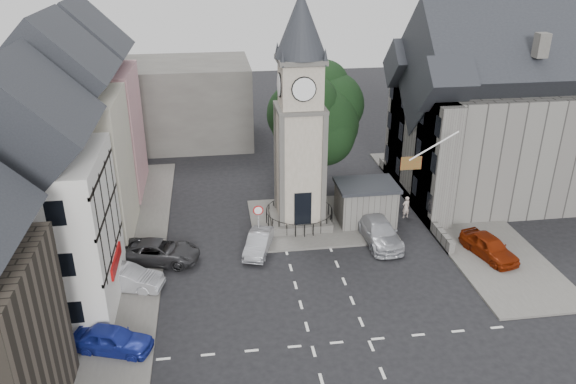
{
  "coord_description": "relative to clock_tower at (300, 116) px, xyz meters",
  "views": [
    {
      "loc": [
        -5.94,
        -28.09,
        19.06
      ],
      "look_at": [
        -1.25,
        5.0,
        3.92
      ],
      "focal_mm": 35.0,
      "sensor_mm": 36.0,
      "label": 1
    }
  ],
  "objects": [
    {
      "name": "ground",
      "position": [
        0.0,
        -7.99,
        -8.12
      ],
      "size": [
        120.0,
        120.0,
        0.0
      ],
      "primitive_type": "plane",
      "color": "black",
      "rests_on": "ground"
    },
    {
      "name": "pavement_west",
      "position": [
        -12.5,
        -1.99,
        -8.05
      ],
      "size": [
        6.0,
        30.0,
        0.14
      ],
      "primitive_type": "cube",
      "color": "#595651",
      "rests_on": "ground"
    },
    {
      "name": "pavement_east",
      "position": [
        12.0,
        0.01,
        -8.05
      ],
      "size": [
        6.0,
        26.0,
        0.14
      ],
      "primitive_type": "cube",
      "color": "#595651",
      "rests_on": "ground"
    },
    {
      "name": "central_island",
      "position": [
        1.5,
        0.01,
        -8.04
      ],
      "size": [
        10.0,
        8.0,
        0.16
      ],
      "primitive_type": "cube",
      "color": "#595651",
      "rests_on": "ground"
    },
    {
      "name": "road_markings",
      "position": [
        0.0,
        -13.49,
        -8.12
      ],
      "size": [
        20.0,
        8.0,
        0.01
      ],
      "primitive_type": "cube",
      "color": "silver",
      "rests_on": "ground"
    },
    {
      "name": "clock_tower",
      "position": [
        0.0,
        0.0,
        0.0
      ],
      "size": [
        4.86,
        4.86,
        16.25
      ],
      "color": "#4C4944",
      "rests_on": "ground"
    },
    {
      "name": "stone_shelter",
      "position": [
        4.8,
        -0.49,
        -6.57
      ],
      "size": [
        4.3,
        3.3,
        3.08
      ],
      "color": "#605C58",
      "rests_on": "ground"
    },
    {
      "name": "town_tree",
      "position": [
        2.0,
        5.01,
        -1.15
      ],
      "size": [
        7.2,
        7.2,
        10.8
      ],
      "color": "black",
      "rests_on": "ground"
    },
    {
      "name": "warning_sign_post",
      "position": [
        -3.2,
        -2.56,
        -6.09
      ],
      "size": [
        0.7,
        0.19,
        2.85
      ],
      "color": "black",
      "rests_on": "ground"
    },
    {
      "name": "terrace_pink",
      "position": [
        -15.5,
        8.01,
        -1.54
      ],
      "size": [
        8.1,
        7.6,
        12.8
      ],
      "color": "#C98A93",
      "rests_on": "ground"
    },
    {
      "name": "terrace_cream",
      "position": [
        -15.5,
        0.01,
        -1.54
      ],
      "size": [
        8.1,
        7.6,
        12.8
      ],
      "color": "beige",
      "rests_on": "ground"
    },
    {
      "name": "terrace_tudor",
      "position": [
        -15.5,
        -7.99,
        -1.93
      ],
      "size": [
        8.1,
        7.6,
        12.0
      ],
      "color": "silver",
      "rests_on": "ground"
    },
    {
      "name": "backdrop_west",
      "position": [
        -12.0,
        20.01,
        -4.12
      ],
      "size": [
        20.0,
        10.0,
        8.0
      ],
      "primitive_type": "cube",
      "color": "#4C4944",
      "rests_on": "ground"
    },
    {
      "name": "east_building",
      "position": [
        15.59,
        3.01,
        -1.86
      ],
      "size": [
        14.4,
        11.4,
        12.6
      ],
      "color": "#605C58",
      "rests_on": "ground"
    },
    {
      "name": "east_boundary_wall",
      "position": [
        9.2,
        2.01,
        -7.67
      ],
      "size": [
        0.4,
        16.0,
        0.9
      ],
      "primitive_type": "cube",
      "color": "#605C58",
      "rests_on": "ground"
    },
    {
      "name": "flagpole",
      "position": [
        8.0,
        -3.99,
        -1.12
      ],
      "size": [
        3.68,
        0.1,
        2.74
      ],
      "color": "white",
      "rests_on": "ground"
    },
    {
      "name": "car_west_blue",
      "position": [
        -11.5,
        -12.49,
        -7.43
      ],
      "size": [
        4.35,
        2.82,
        1.38
      ],
      "primitive_type": "imported",
      "rotation": [
        0.0,
        0.0,
        1.25
      ],
      "color": "navy",
      "rests_on": "ground"
    },
    {
      "name": "car_west_silver",
      "position": [
        -11.5,
        -6.9,
        -7.4
      ],
      "size": [
        4.63,
        2.63,
        1.45
      ],
      "primitive_type": "imported",
      "rotation": [
        0.0,
        0.0,
        1.31
      ],
      "color": "#A6A7AE",
      "rests_on": "ground"
    },
    {
      "name": "car_west_grey",
      "position": [
        -9.78,
        -4.02,
        -7.39
      ],
      "size": [
        5.64,
        3.53,
        1.45
      ],
      "primitive_type": "imported",
      "rotation": [
        0.0,
        0.0,
        1.34
      ],
      "color": "#303033",
      "rests_on": "ground"
    },
    {
      "name": "car_island_silver",
      "position": [
        -3.32,
        -3.7,
        -7.46
      ],
      "size": [
        2.49,
        4.21,
        1.31
      ],
      "primitive_type": "imported",
      "rotation": [
        0.0,
        0.0,
        -0.3
      ],
      "color": "#9C9DA4",
      "rests_on": "ground"
    },
    {
      "name": "car_island_east",
      "position": [
        4.99,
        -3.49,
        -7.35
      ],
      "size": [
        2.36,
        5.41,
        1.55
      ],
      "primitive_type": "imported",
      "rotation": [
        0.0,
        0.0,
        0.04
      ],
      "color": "#B2B3BA",
      "rests_on": "ground"
    },
    {
      "name": "car_east_red",
      "position": [
        11.5,
        -6.46,
        -7.37
      ],
      "size": [
        2.81,
        4.71,
        1.5
      ],
      "primitive_type": "imported",
      "rotation": [
        0.0,
        0.0,
        0.25
      ],
      "color": "maroon",
      "rests_on": "ground"
    },
    {
      "name": "pedestrian",
      "position": [
        8.0,
        -0.23,
        -7.26
      ],
      "size": [
        0.72,
        0.57,
        1.72
      ],
      "primitive_type": "imported",
      "rotation": [
        0.0,
        0.0,
        3.42
      ],
      "color": "beige",
      "rests_on": "ground"
    }
  ]
}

